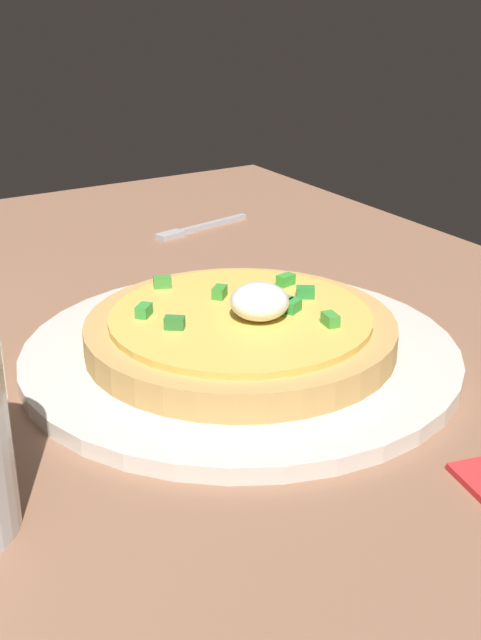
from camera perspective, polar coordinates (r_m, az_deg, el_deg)
dining_table at (r=59.66cm, az=-8.14°, el=-3.21°), size 91.26×79.47×2.24cm
plate at (r=57.11cm, az=0.00°, el=-2.35°), size 29.83×29.83×1.10cm
pizza at (r=56.34cm, az=0.05°, el=-0.70°), size 21.07×21.07×4.82cm
fork at (r=85.80cm, az=-3.12°, el=6.27°), size 3.14×11.38×0.50cm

